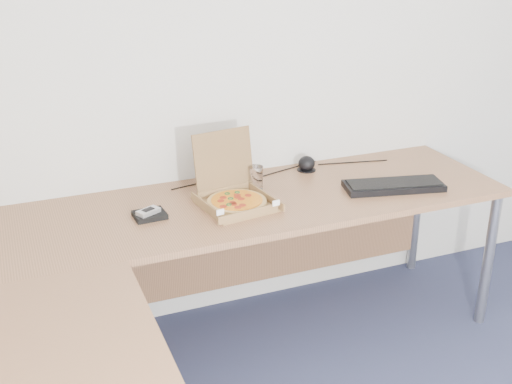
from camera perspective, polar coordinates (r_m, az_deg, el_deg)
name	(u,v)px	position (r m, az deg, el deg)	size (l,w,h in m)	color
desk	(193,266)	(2.46, -5.45, -6.40)	(2.50, 2.20, 0.73)	#8C5E3D
pizza_box	(235,198)	(2.86, -1.80, -0.49)	(0.29, 0.33, 0.29)	olive
drinking_glass	(256,178)	(3.02, 0.00, 1.23)	(0.06, 0.06, 0.11)	white
keyboard	(394,186)	(3.11, 11.85, 0.52)	(0.46, 0.16, 0.03)	black
wallet	(150,215)	(2.79, -9.21, -1.98)	(0.13, 0.11, 0.02)	black
phone	(148,212)	(2.77, -9.33, -1.68)	(0.09, 0.05, 0.02)	#B2B5BA
dome_speaker	(307,163)	(3.27, 4.42, 2.55)	(0.09, 0.09, 0.08)	black
cable_bundle	(278,172)	(3.24, 1.89, 1.76)	(0.55, 0.04, 0.01)	black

